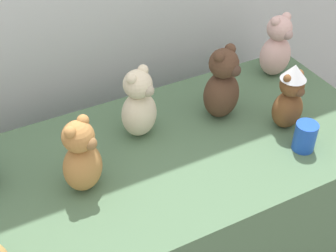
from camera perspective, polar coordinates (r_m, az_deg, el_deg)
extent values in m
cube|color=#4C6B4C|center=(1.99, 0.00, -11.39)|extent=(1.64, 0.77, 0.77)
ellipsoid|color=#B27A42|center=(1.56, -10.16, -4.82)|extent=(0.18, 0.18, 0.17)
sphere|color=#B27A42|center=(1.47, -10.71, -1.25)|extent=(0.10, 0.10, 0.10)
sphere|color=#B27A42|center=(1.43, -11.66, -0.75)|extent=(0.04, 0.04, 0.04)
sphere|color=#B27A42|center=(1.47, -10.16, 0.66)|extent=(0.04, 0.04, 0.04)
sphere|color=olive|center=(1.46, -9.30, -2.06)|extent=(0.04, 0.04, 0.04)
ellipsoid|color=brown|center=(1.84, 14.08, 1.94)|extent=(0.13, 0.12, 0.15)
sphere|color=brown|center=(1.78, 14.64, 4.81)|extent=(0.09, 0.09, 0.09)
sphere|color=brown|center=(1.74, 14.18, 5.49)|extent=(0.03, 0.03, 0.03)
sphere|color=brown|center=(1.78, 15.45, 6.02)|extent=(0.03, 0.03, 0.03)
sphere|color=brown|center=(1.76, 15.48, 3.99)|extent=(0.04, 0.04, 0.04)
cone|color=silver|center=(1.75, 14.92, 6.28)|extent=(0.10, 0.10, 0.06)
ellipsoid|color=#4C3323|center=(1.84, 6.39, 3.76)|extent=(0.19, 0.18, 0.19)
sphere|color=#4C3323|center=(1.76, 6.71, 7.46)|extent=(0.11, 0.11, 0.11)
sphere|color=#4C3323|center=(1.72, 6.16, 8.25)|extent=(0.04, 0.04, 0.04)
sphere|color=#4C3323|center=(1.77, 7.47, 9.12)|extent=(0.04, 0.04, 0.04)
sphere|color=#412E23|center=(1.75, 7.99, 6.63)|extent=(0.05, 0.05, 0.05)
ellipsoid|color=beige|center=(2.13, 12.70, 8.21)|extent=(0.16, 0.15, 0.18)
sphere|color=beige|center=(2.07, 13.22, 11.33)|extent=(0.11, 0.11, 0.11)
sphere|color=beige|center=(2.03, 12.76, 12.13)|extent=(0.04, 0.04, 0.04)
sphere|color=beige|center=(2.08, 14.01, 12.57)|extent=(0.04, 0.04, 0.04)
sphere|color=#A88783|center=(2.05, 14.13, 10.58)|extent=(0.04, 0.04, 0.04)
ellipsoid|color=beige|center=(1.75, -3.47, 1.47)|extent=(0.18, 0.17, 0.18)
sphere|color=beige|center=(1.67, -3.64, 5.01)|extent=(0.11, 0.11, 0.11)
sphere|color=beige|center=(1.63, -4.41, 5.68)|extent=(0.04, 0.04, 0.04)
sphere|color=beige|center=(1.67, -3.02, 6.71)|extent=(0.04, 0.04, 0.04)
sphere|color=#ABA08A|center=(1.65, -2.39, 4.25)|extent=(0.04, 0.04, 0.04)
cylinder|color=blue|center=(1.76, 16.09, -1.23)|extent=(0.08, 0.08, 0.11)
cube|color=white|center=(1.81, 15.89, -1.15)|extent=(0.07, 0.02, 0.05)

